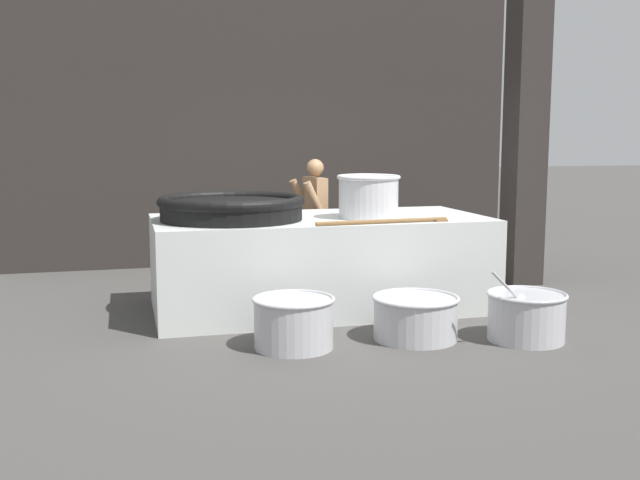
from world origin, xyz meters
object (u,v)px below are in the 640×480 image
Objects in this scene: giant_wok_near at (232,207)px; cook at (314,216)px; prep_bowl_meat at (294,320)px; prep_bowl_vegetables at (526,314)px; prep_bowl_extra at (416,315)px; stock_pot at (368,196)px.

giant_wok_near is 1.76m from cook.
prep_bowl_meat is at bearing -76.53° from giant_wok_near.
prep_bowl_vegetables is 1.09× the size of prep_bowl_extra.
cook is 3.14m from prep_bowl_vegetables.
stock_pot is at bearing 48.12° from prep_bowl_meat.
prep_bowl_meat is at bearing 171.79° from prep_bowl_vegetables.
giant_wok_near is 1.88× the size of prep_bowl_extra.
prep_bowl_extra is (1.06, -0.01, -0.03)m from prep_bowl_meat.
cook reaches higher than stock_pot.
cook is 2.14× the size of prep_bowl_meat.
stock_pot reaches higher than prep_bowl_meat.
giant_wok_near is at bearing 136.45° from prep_bowl_extra.
prep_bowl_extra is at bearing 162.80° from prep_bowl_vegetables.
giant_wok_near is 2.89m from prep_bowl_vegetables.
stock_pot is 1.93m from prep_bowl_vegetables.
cook is at bearing 96.55° from stock_pot.
prep_bowl_extra is (-0.89, 0.28, -0.02)m from prep_bowl_vegetables.
prep_bowl_vegetables is (0.95, -1.41, -0.92)m from stock_pot.
cook reaches higher than giant_wok_near.
giant_wok_near is 0.97× the size of cook.
giant_wok_near is at bearing 172.36° from stock_pot.
prep_bowl_vegetables reaches higher than prep_bowl_meat.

